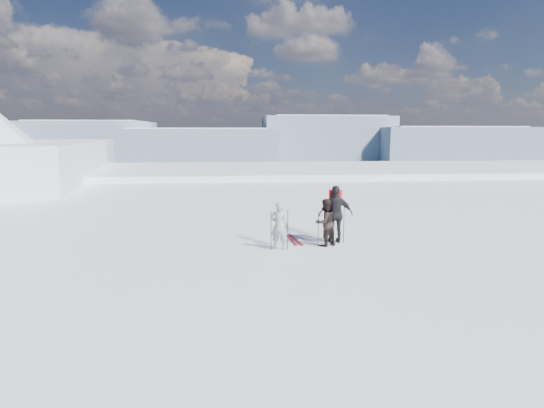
{
  "coord_description": "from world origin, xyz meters",
  "views": [
    {
      "loc": [
        -3.51,
        -10.52,
        3.71
      ],
      "look_at": [
        -2.33,
        3.0,
        1.45
      ],
      "focal_mm": 28.0,
      "sensor_mm": 36.0,
      "label": 1
    }
  ],
  "objects": [
    {
      "name": "backpack",
      "position": [
        -0.07,
        3.69,
        2.25
      ],
      "size": [
        0.44,
        0.28,
        0.57
      ],
      "primitive_type": "cube",
      "rotation": [
        0.0,
        0.0,
        3.04
      ],
      "color": "red",
      "rests_on": "skier_pack"
    },
    {
      "name": "skis_loose",
      "position": [
        -1.5,
        3.9,
        0.01
      ],
      "size": [
        0.41,
        1.7,
        0.03
      ],
      "color": "black",
      "rests_on": "ground"
    },
    {
      "name": "skier_grey",
      "position": [
        -2.12,
        2.75,
        0.78
      ],
      "size": [
        0.64,
        0.5,
        1.55
      ],
      "primitive_type": "imported",
      "rotation": [
        0.0,
        0.0,
        2.88
      ],
      "color": "gray",
      "rests_on": "ground"
    },
    {
      "name": "skier_pack",
      "position": [
        -0.1,
        3.44,
        0.98
      ],
      "size": [
        1.2,
        0.6,
        1.97
      ],
      "primitive_type": "imported",
      "rotation": [
        0.0,
        0.0,
        3.04
      ],
      "color": "black",
      "rests_on": "ground"
    },
    {
      "name": "lake_basin",
      "position": [
        0.0,
        30.0,
        -6.5
      ],
      "size": [
        820.0,
        820.0,
        71.62
      ],
      "color": "white",
      "rests_on": "ground"
    },
    {
      "name": "ski_poles",
      "position": [
        -0.93,
        3.0,
        0.61
      ],
      "size": [
        2.57,
        0.75,
        1.3
      ],
      "color": "black",
      "rests_on": "ground"
    },
    {
      "name": "skier_dark",
      "position": [
        -0.55,
        3.03,
        0.79
      ],
      "size": [
        0.96,
        0.89,
        1.59
      ],
      "primitive_type": "imported",
      "rotation": [
        0.0,
        0.0,
        3.63
      ],
      "color": "black",
      "rests_on": "ground"
    },
    {
      "name": "far_mountain_range",
      "position": [
        29.6,
        454.78,
        -7.19
      ],
      "size": [
        770.0,
        110.0,
        53.0
      ],
      "color": "slate",
      "rests_on": "ground"
    }
  ]
}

